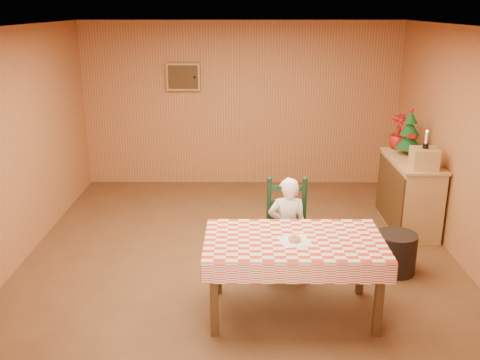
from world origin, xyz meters
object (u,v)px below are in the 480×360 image
ladder_chair (287,231)px  seated_child (287,228)px  dining_table (294,247)px  christmas_tree (409,134)px  crate (424,158)px  shelf_unit (409,194)px  storage_bin (395,253)px

ladder_chair → seated_child: 0.08m
dining_table → christmas_tree: (1.71, 2.36, 0.52)m
christmas_tree → seated_child: bearing=-136.4°
ladder_chair → crate: crate is taller
dining_table → ladder_chair: size_ratio=1.53×
ladder_chair → shelf_unit: 2.15m
shelf_unit → storage_bin: bearing=-111.4°
ladder_chair → shelf_unit: ladder_chair is taller
crate → storage_bin: crate is taller
shelf_unit → storage_bin: 1.39m
dining_table → storage_bin: 1.54m
storage_bin → ladder_chair: bearing=-177.5°
shelf_unit → storage_bin: (-0.50, -1.27, -0.24)m
crate → christmas_tree: 0.67m
storage_bin → dining_table: bearing=-145.1°
seated_child → christmas_tree: 2.45m
ladder_chair → storage_bin: ladder_chair is taller
crate → storage_bin: (-0.51, -0.87, -0.83)m
shelf_unit → crate: 0.71m
storage_bin → crate: bearing=59.8°
ladder_chair → seated_child: size_ratio=0.96×
shelf_unit → christmas_tree: christmas_tree is taller
dining_table → seated_child: seated_child is taller
crate → seated_child: bearing=-150.2°
ladder_chair → dining_table: bearing=-90.0°
dining_table → crate: 2.45m
seated_child → christmas_tree: size_ratio=1.81×
ladder_chair → crate: (1.71, 0.92, 0.55)m
crate → christmas_tree: (-0.00, 0.65, 0.16)m
seated_child → shelf_unit: (1.70, 1.38, -0.10)m
christmas_tree → crate: bearing=-90.0°
shelf_unit → christmas_tree: (0.01, 0.25, 0.74)m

